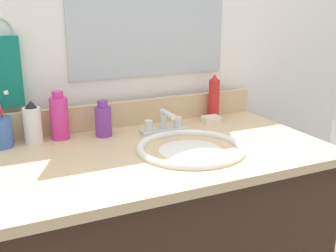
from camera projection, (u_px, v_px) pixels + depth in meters
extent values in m
cube|color=#D1B284|center=(161.00, 153.00, 1.27)|extent=(1.01, 0.59, 0.03)
cube|color=#D1B284|center=(129.00, 113.00, 1.50)|extent=(1.01, 0.02, 0.09)
cube|color=white|center=(125.00, 161.00, 1.61)|extent=(2.11, 0.04, 1.30)
cube|color=#147260|center=(3.00, 72.00, 1.30)|extent=(0.11, 0.04, 0.22)
torus|color=white|center=(191.00, 148.00, 1.26)|extent=(0.33, 0.33, 0.02)
ellipsoid|color=white|center=(191.00, 162.00, 1.27)|extent=(0.28, 0.28, 0.11)
cylinder|color=#B2B5BA|center=(190.00, 173.00, 1.28)|extent=(0.04, 0.04, 0.01)
cube|color=silver|center=(163.00, 130.00, 1.43)|extent=(0.16, 0.05, 0.01)
cylinder|color=silver|center=(163.00, 120.00, 1.42)|extent=(0.02, 0.02, 0.06)
cylinder|color=silver|center=(168.00, 114.00, 1.38)|extent=(0.02, 0.09, 0.02)
cylinder|color=silver|center=(149.00, 126.00, 1.40)|extent=(0.03, 0.03, 0.04)
cylinder|color=silver|center=(178.00, 122.00, 1.45)|extent=(0.03, 0.03, 0.04)
cylinder|color=red|center=(214.00, 99.00, 1.59)|extent=(0.04, 0.04, 0.15)
cone|color=red|center=(215.00, 77.00, 1.56)|extent=(0.03, 0.03, 0.02)
cylinder|color=white|center=(33.00, 125.00, 1.31)|extent=(0.06, 0.06, 0.11)
cone|color=black|center=(31.00, 104.00, 1.29)|extent=(0.04, 0.04, 0.02)
cylinder|color=#7A3899|center=(103.00, 122.00, 1.38)|extent=(0.06, 0.06, 0.10)
cylinder|color=#7A3899|center=(103.00, 104.00, 1.36)|extent=(0.03, 0.03, 0.02)
cylinder|color=#D8338C|center=(59.00, 118.00, 1.34)|extent=(0.06, 0.06, 0.14)
cylinder|color=#D8338C|center=(58.00, 94.00, 1.32)|extent=(0.04, 0.04, 0.02)
cylinder|color=#3F66B7|center=(0.00, 133.00, 1.27)|extent=(0.07, 0.07, 0.09)
cylinder|color=#D8333F|center=(3.00, 116.00, 1.26)|extent=(0.04, 0.01, 0.17)
cube|color=white|center=(6.00, 92.00, 1.25)|extent=(0.01, 0.02, 0.01)
cube|color=white|center=(211.00, 119.00, 1.54)|extent=(0.06, 0.04, 0.02)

